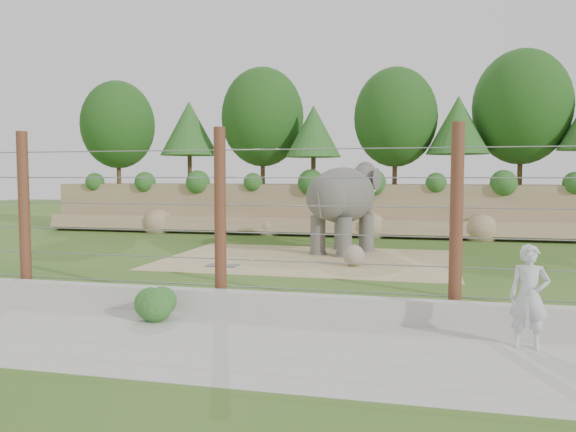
% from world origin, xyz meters
% --- Properties ---
extents(ground, '(90.00, 90.00, 0.00)m').
position_xyz_m(ground, '(0.00, 0.00, 0.00)').
color(ground, '#335819').
rests_on(ground, ground).
extents(back_embankment, '(30.00, 5.52, 8.77)m').
position_xyz_m(back_embankment, '(0.59, 12.68, 3.97)').
color(back_embankment, '#957D57').
rests_on(back_embankment, ground).
extents(dirt_patch, '(10.00, 7.00, 0.02)m').
position_xyz_m(dirt_patch, '(0.50, 3.00, 0.01)').
color(dirt_patch, tan).
rests_on(dirt_patch, ground).
extents(drain_grate, '(1.00, 0.60, 0.03)m').
position_xyz_m(drain_grate, '(-1.93, 0.93, 0.04)').
color(drain_grate, '#262628').
rests_on(drain_grate, dirt_patch).
extents(elephant, '(3.18, 4.59, 3.42)m').
position_xyz_m(elephant, '(1.43, 4.97, 1.71)').
color(elephant, '#57544F').
rests_on(elephant, ground).
extents(stone_ball, '(0.70, 0.70, 0.70)m').
position_xyz_m(stone_ball, '(2.22, 1.86, 0.37)').
color(stone_ball, gray).
rests_on(stone_ball, dirt_patch).
extents(retaining_wall, '(26.00, 0.35, 0.50)m').
position_xyz_m(retaining_wall, '(0.00, -5.00, 0.25)').
color(retaining_wall, beige).
rests_on(retaining_wall, ground).
extents(walkway, '(26.00, 4.00, 0.01)m').
position_xyz_m(walkway, '(0.00, -7.00, 0.01)').
color(walkway, beige).
rests_on(walkway, ground).
extents(barrier_fence, '(20.26, 0.26, 4.00)m').
position_xyz_m(barrier_fence, '(0.00, -4.50, 2.00)').
color(barrier_fence, brown).
rests_on(barrier_fence, ground).
extents(walkway_shrub, '(0.71, 0.71, 0.71)m').
position_xyz_m(walkway_shrub, '(-1.00, -5.80, 0.36)').
color(walkway_shrub, '#1D581E').
rests_on(walkway_shrub, walkway).
extents(zookeeper, '(0.70, 0.51, 1.77)m').
position_xyz_m(zookeeper, '(6.11, -6.10, 0.90)').
color(zookeeper, silver).
rests_on(zookeeper, walkway).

